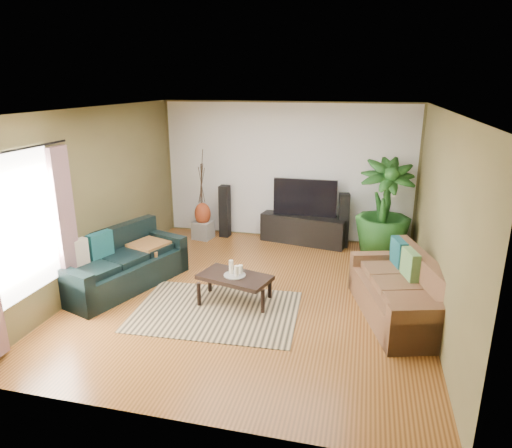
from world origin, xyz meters
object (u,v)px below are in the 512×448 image
(sofa_right, at_px, (398,288))
(tv_stand, at_px, (304,229))
(pedestal, at_px, (203,230))
(vase, at_px, (203,214))
(sofa_left, at_px, (122,260))
(television, at_px, (305,198))
(coffee_table, at_px, (235,289))
(speaker_right, at_px, (343,220))
(potted_plant, at_px, (384,208))
(speaker_left, at_px, (225,211))
(side_table, at_px, (150,259))

(sofa_right, bearing_deg, tv_stand, -165.16)
(pedestal, bearing_deg, vase, 0.00)
(pedestal, bearing_deg, sofa_left, -100.11)
(sofa_left, distance_m, television, 3.65)
(vase, bearing_deg, pedestal, 0.00)
(coffee_table, xyz_separation_m, speaker_right, (1.37, 2.71, 0.32))
(sofa_left, relative_size, tv_stand, 1.22)
(sofa_right, relative_size, vase, 4.12)
(sofa_left, relative_size, potted_plant, 1.16)
(sofa_right, bearing_deg, speaker_left, -145.96)
(sofa_right, bearing_deg, side_table, -113.97)
(sofa_right, height_order, television, television)
(speaker_left, bearing_deg, sofa_right, -36.01)
(speaker_right, relative_size, vase, 2.32)
(potted_plant, distance_m, side_table, 4.19)
(tv_stand, distance_m, television, 0.64)
(sofa_right, xyz_separation_m, television, (-1.63, 2.69, 0.49))
(sofa_left, bearing_deg, coffee_table, -74.57)
(speaker_left, distance_m, speaker_right, 2.38)
(speaker_left, bearing_deg, speaker_right, 1.90)
(sofa_left, xyz_separation_m, pedestal, (0.43, 2.42, -0.25))
(sofa_right, relative_size, tv_stand, 1.13)
(speaker_right, bearing_deg, coffee_table, -126.73)
(tv_stand, relative_size, potted_plant, 0.94)
(speaker_left, bearing_deg, coffee_table, -66.42)
(potted_plant, relative_size, pedestal, 4.97)
(sofa_left, xyz_separation_m, television, (2.45, 2.66, 0.49))
(sofa_left, bearing_deg, sofa_right, -71.25)
(potted_plant, relative_size, side_table, 3.14)
(speaker_right, height_order, vase, speaker_right)
(sofa_right, height_order, speaker_right, speaker_right)
(speaker_right, distance_m, side_table, 3.67)
(sofa_left, relative_size, speaker_right, 1.94)
(potted_plant, distance_m, pedestal, 3.56)
(sofa_right, bearing_deg, television, -165.16)
(pedestal, bearing_deg, side_table, -96.46)
(tv_stand, distance_m, potted_plant, 1.62)
(potted_plant, height_order, side_table, potted_plant)
(coffee_table, distance_m, potted_plant, 3.30)
(sofa_right, distance_m, speaker_right, 2.77)
(sofa_right, relative_size, speaker_left, 1.76)
(tv_stand, height_order, potted_plant, potted_plant)
(vase, xyz_separation_m, side_table, (-0.22, -1.94, -0.24))
(television, relative_size, side_table, 2.18)
(coffee_table, xyz_separation_m, tv_stand, (0.61, 2.78, 0.07))
(television, xyz_separation_m, pedestal, (-2.02, -0.24, -0.74))
(sofa_right, bearing_deg, speaker_right, -177.89)
(tv_stand, height_order, vase, vase)
(sofa_left, distance_m, coffee_table, 1.85)
(tv_stand, relative_size, television, 1.36)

